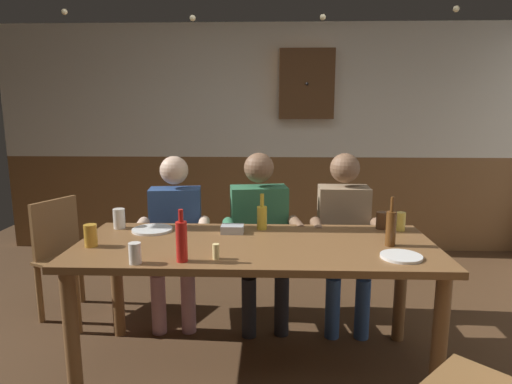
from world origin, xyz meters
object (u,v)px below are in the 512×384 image
object	(u,v)px
dining_table	(255,260)
pint_glass_3	(135,253)
person_0	(175,231)
bottle_2	(262,216)
bottle_1	(391,228)
condiment_caddy	(232,229)
plate_1	(401,256)
pint_glass_0	(119,219)
table_candle	(216,251)
person_2	(344,230)
plate_0	(152,230)
bottle_0	(182,240)
pint_glass_1	(401,221)
pint_glass_4	(382,220)
chair_empty_near_right	(69,254)
wall_dart_cabinet	(306,84)
person_1	(260,229)
pint_glass_2	(91,236)

from	to	relation	value
dining_table	pint_glass_3	distance (m)	0.71
person_0	bottle_2	bearing A→B (deg)	145.35
bottle_1	pint_glass_3	xyz separation A→B (m)	(-1.36, -0.34, -0.05)
condiment_caddy	plate_1	world-z (taller)	condiment_caddy
dining_table	pint_glass_0	bearing A→B (deg)	161.87
dining_table	table_candle	xyz separation A→B (m)	(-0.19, -0.28, 0.14)
person_2	pint_glass_3	world-z (taller)	person_2
plate_0	bottle_0	bearing A→B (deg)	-61.52
pint_glass_1	plate_0	bearing A→B (deg)	-177.78
plate_0	pint_glass_4	xyz separation A→B (m)	(1.47, 0.10, 0.05)
person_0	bottle_2	xyz separation A→B (m)	(0.64, -0.34, 0.20)
chair_empty_near_right	condiment_caddy	size ratio (longest dim) A/B	6.29
plate_1	table_candle	bearing A→B (deg)	-177.10
pint_glass_1	wall_dart_cabinet	xyz separation A→B (m)	(-0.47, 1.90, 0.95)
dining_table	person_2	size ratio (longest dim) A/B	1.69
pint_glass_1	pint_glass_3	xyz separation A→B (m)	(-1.50, -0.66, -0.01)
person_1	plate_0	distance (m)	0.80
dining_table	bottle_0	distance (m)	0.53
pint_glass_1	pint_glass_4	size ratio (longest dim) A/B	1.07
bottle_0	pint_glass_4	size ratio (longest dim) A/B	2.44
table_candle	bottle_1	world-z (taller)	bottle_1
condiment_caddy	pint_glass_4	world-z (taller)	pint_glass_4
dining_table	plate_0	bearing A→B (deg)	160.12
table_candle	bottle_1	bearing A→B (deg)	14.90
plate_1	condiment_caddy	bearing A→B (deg)	154.66
person_0	bottle_2	size ratio (longest dim) A/B	5.20
bottle_1	person_0	bearing A→B (deg)	154.01
table_candle	plate_0	size ratio (longest dim) A/B	0.31
person_0	pint_glass_1	bearing A→B (deg)	160.61
condiment_caddy	bottle_0	size ratio (longest dim) A/B	0.52
pint_glass_4	plate_1	bearing A→B (deg)	-93.35
dining_table	condiment_caddy	bearing A→B (deg)	125.86
plate_1	pint_glass_0	distance (m)	1.74
person_0	chair_empty_near_right	distance (m)	0.82
bottle_0	pint_glass_2	xyz separation A→B (m)	(-0.56, 0.23, -0.05)
bottle_1	pint_glass_0	bearing A→B (deg)	169.28
pint_glass_4	wall_dart_cabinet	world-z (taller)	wall_dart_cabinet
person_1	pint_glass_3	distance (m)	1.19
chair_empty_near_right	pint_glass_3	xyz separation A→B (m)	(0.82, -0.99, 0.36)
person_0	person_2	distance (m)	1.23
plate_1	bottle_2	world-z (taller)	bottle_2
bottle_2	pint_glass_3	size ratio (longest dim) A/B	2.14
bottle_0	person_0	bearing A→B (deg)	104.48
person_0	wall_dart_cabinet	size ratio (longest dim) A/B	1.72
table_candle	plate_1	world-z (taller)	table_candle
person_2	table_candle	distance (m)	1.24
person_0	plate_0	bearing A→B (deg)	76.02
person_2	bottle_1	world-z (taller)	person_2
plate_0	pint_glass_1	bearing A→B (deg)	2.22
person_1	table_candle	xyz separation A→B (m)	(-0.20, -0.93, 0.14)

